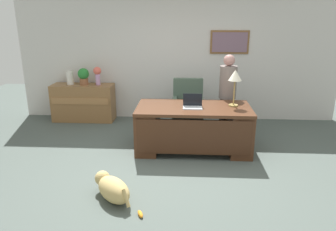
{
  "coord_description": "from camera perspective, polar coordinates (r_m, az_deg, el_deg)",
  "views": [
    {
      "loc": [
        0.22,
        -4.46,
        2.25
      ],
      "look_at": [
        -0.07,
        0.3,
        0.75
      ],
      "focal_mm": 34.11,
      "sensor_mm": 36.0,
      "label": 1
    }
  ],
  "objects": [
    {
      "name": "ground_plane",
      "position": [
        5.0,
        0.56,
        -9.28
      ],
      "size": [
        12.0,
        12.0,
        0.0
      ],
      "primitive_type": "plane",
      "color": "#4C5651"
    },
    {
      "name": "back_wall",
      "position": [
        7.12,
        1.71,
        10.21
      ],
      "size": [
        7.0,
        0.16,
        2.7
      ],
      "color": "silver",
      "rests_on": "ground_plane"
    },
    {
      "name": "desk",
      "position": [
        5.49,
        4.53,
        -2.02
      ],
      "size": [
        1.93,
        0.98,
        0.77
      ],
      "color": "#4C2B19",
      "rests_on": "ground_plane"
    },
    {
      "name": "credenza",
      "position": [
        7.32,
        -14.84,
        2.26
      ],
      "size": [
        1.34,
        0.5,
        0.81
      ],
      "color": "olive",
      "rests_on": "ground_plane"
    },
    {
      "name": "armchair",
      "position": [
        6.46,
        3.55,
        1.44
      ],
      "size": [
        0.6,
        0.59,
        1.04
      ],
      "color": "#475B4C",
      "rests_on": "ground_plane"
    },
    {
      "name": "person_standing",
      "position": [
        6.15,
        10.54,
        3.55
      ],
      "size": [
        0.32,
        0.32,
        1.57
      ],
      "color": "#262323",
      "rests_on": "ground_plane"
    },
    {
      "name": "dog_lying",
      "position": [
        4.21,
        -9.93,
        -12.67
      ],
      "size": [
        0.62,
        0.63,
        0.3
      ],
      "color": "tan",
      "rests_on": "ground_plane"
    },
    {
      "name": "laptop",
      "position": [
        5.35,
        4.41,
        2.03
      ],
      "size": [
        0.32,
        0.22,
        0.22
      ],
      "color": "#B2B5BA",
      "rests_on": "desk"
    },
    {
      "name": "desk_lamp",
      "position": [
        5.44,
        11.9,
        6.64
      ],
      "size": [
        0.22,
        0.22,
        0.62
      ],
      "color": "#9E8447",
      "rests_on": "desk"
    },
    {
      "name": "vase_with_flowers",
      "position": [
        7.08,
        -12.49,
        7.3
      ],
      "size": [
        0.17,
        0.17,
        0.39
      ],
      "color": "#C291C2",
      "rests_on": "credenza"
    },
    {
      "name": "vase_empty",
      "position": [
        7.29,
        -17.11,
        6.45
      ],
      "size": [
        0.15,
        0.15,
        0.3
      ],
      "primitive_type": "cylinder",
      "color": "silver",
      "rests_on": "credenza"
    },
    {
      "name": "potted_plant",
      "position": [
        7.18,
        -14.86,
        6.89
      ],
      "size": [
        0.24,
        0.24,
        0.36
      ],
      "color": "brown",
      "rests_on": "credenza"
    },
    {
      "name": "dog_toy_bone",
      "position": [
        3.93,
        -4.97,
        -17.12
      ],
      "size": [
        0.1,
        0.15,
        0.05
      ],
      "primitive_type": "ellipsoid",
      "rotation": [
        0.0,
        0.0,
        1.98
      ],
      "color": "orange",
      "rests_on": "ground_plane"
    }
  ]
}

